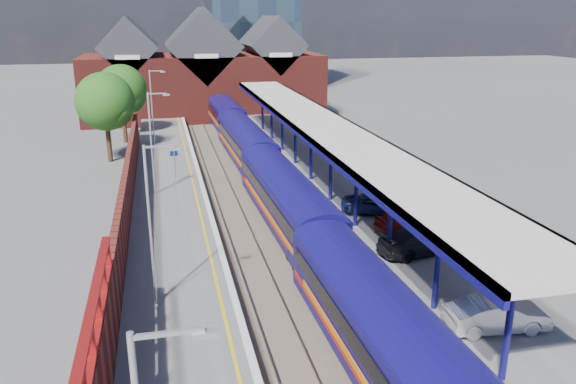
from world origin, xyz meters
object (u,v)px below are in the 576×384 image
platform_sign (175,162)px  parked_car_red (410,219)px  lamp_post_d (153,102)px  parked_car_silver (497,315)px  train (262,163)px  parked_car_dark (421,241)px  lamp_post_c (153,137)px  lamp_post_b (153,216)px  parked_car_blue (375,204)px

platform_sign → parked_car_red: bearing=-44.2°
lamp_post_d → parked_car_silver: bearing=-70.8°
parked_car_red → parked_car_silver: parked_car_red is taller
train → parked_car_silver: size_ratio=16.42×
parked_car_red → parked_car_dark: parked_car_red is taller
lamp_post_c → lamp_post_d: size_ratio=1.00×
train → platform_sign: size_ratio=26.38×
lamp_post_b → parked_car_red: lamp_post_b is taller
parked_car_silver → parked_car_dark: (0.40, 7.58, 0.02)m
platform_sign → parked_car_silver: size_ratio=0.62×
platform_sign → lamp_post_c: bearing=-124.3°
lamp_post_b → platform_sign: bearing=85.7°
lamp_post_c → parked_car_dark: (13.32, -13.56, -3.31)m
lamp_post_c → parked_car_silver: 25.00m
lamp_post_b → parked_car_blue: (13.26, 8.79, -3.42)m
train → lamp_post_c: size_ratio=9.42×
lamp_post_b → train: bearing=66.7°
parked_car_dark → lamp_post_d: bearing=13.8°
lamp_post_c → parked_car_dark: lamp_post_c is taller
lamp_post_b → platform_sign: 18.20m
lamp_post_b → lamp_post_c: 16.00m
lamp_post_c → platform_sign: (1.36, 2.00, -2.30)m
lamp_post_b → platform_sign: (1.36, 18.00, -2.30)m
parked_car_dark → parked_car_blue: 6.35m
parked_car_dark → parked_car_blue: bearing=-9.9°
lamp_post_d → parked_car_silver: lamp_post_d is taller
parked_car_dark → parked_car_silver: bearing=166.6°
train → parked_car_dark: 16.71m
platform_sign → parked_car_red: size_ratio=0.60×
lamp_post_b → parked_car_blue: 16.27m
parked_car_red → parked_car_dark: bearing=154.6°
lamp_post_d → parked_car_silver: (12.92, -37.14, -3.33)m
parked_car_silver → parked_car_blue: size_ratio=0.98×
lamp_post_b → parked_car_silver: size_ratio=1.74×
platform_sign → parked_car_blue: size_ratio=0.61×
train → parked_car_red: size_ratio=15.81×
train → lamp_post_b: (-7.86, -18.22, 2.87)m
parked_car_blue → lamp_post_d: bearing=56.8°
parked_car_dark → parked_car_blue: size_ratio=1.14×
lamp_post_d → parked_car_dark: 32.59m
lamp_post_b → parked_car_blue: size_ratio=1.70×
parked_car_blue → parked_car_dark: bearing=-152.4°
train → parked_car_dark: size_ratio=14.01×
parked_car_silver → parked_car_blue: bearing=3.3°
lamp_post_b → lamp_post_d: (0.00, 32.00, 0.00)m
parked_car_red → platform_sign: bearing=35.8°
parked_car_red → train: bearing=16.5°
platform_sign → parked_car_dark: (11.96, -15.56, -1.01)m
lamp_post_c → parked_car_blue: (13.26, -7.21, -3.42)m
lamp_post_c → lamp_post_d: same height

